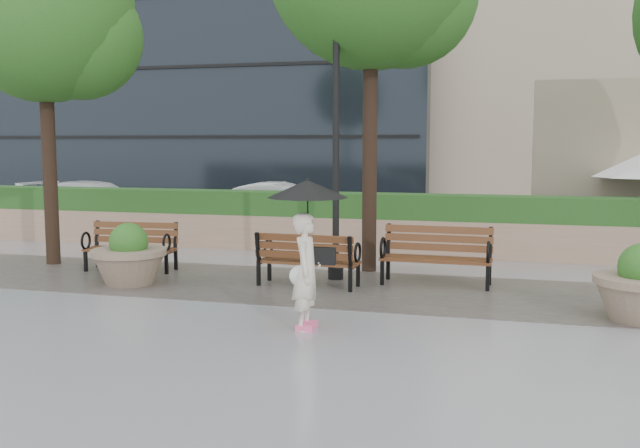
% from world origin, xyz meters
% --- Properties ---
extents(ground, '(100.00, 100.00, 0.00)m').
position_xyz_m(ground, '(0.00, 0.00, 0.00)').
color(ground, gray).
rests_on(ground, ground).
extents(cobble_strip, '(28.00, 3.20, 0.01)m').
position_xyz_m(cobble_strip, '(0.00, 3.00, 0.01)').
color(cobble_strip, '#383330').
rests_on(cobble_strip, ground).
extents(hedge_wall, '(24.00, 0.80, 1.35)m').
position_xyz_m(hedge_wall, '(0.00, 7.00, 0.66)').
color(hedge_wall, tan).
rests_on(hedge_wall, ground).
extents(asphalt_street, '(40.00, 7.00, 0.00)m').
position_xyz_m(asphalt_street, '(0.00, 11.00, 0.00)').
color(asphalt_street, black).
rests_on(asphalt_street, ground).
extents(bench_1, '(1.79, 0.85, 0.93)m').
position_xyz_m(bench_1, '(-3.07, 3.51, 0.28)').
color(bench_1, '#5A2F1A').
rests_on(bench_1, ground).
extents(bench_2, '(1.79, 0.80, 0.94)m').
position_xyz_m(bench_2, '(0.68, 2.96, 0.28)').
color(bench_2, '#5A2F1A').
rests_on(bench_2, ground).
extents(bench_3, '(1.92, 0.80, 1.02)m').
position_xyz_m(bench_3, '(2.81, 3.66, 0.30)').
color(bench_3, '#5A2F1A').
rests_on(bench_3, ground).
extents(planter_left, '(1.31, 1.31, 1.09)m').
position_xyz_m(planter_left, '(-2.40, 2.30, 0.43)').
color(planter_left, '#7F6B56').
rests_on(planter_left, ground).
extents(lamppost, '(0.28, 0.28, 4.47)m').
position_xyz_m(lamppost, '(0.98, 3.71, 1.98)').
color(lamppost, black).
rests_on(lamppost, ground).
extents(tree_0, '(3.65, 3.59, 6.86)m').
position_xyz_m(tree_0, '(-4.87, 3.87, 4.93)').
color(tree_0, black).
rests_on(tree_0, ground).
extents(car_left, '(4.73, 2.23, 1.33)m').
position_xyz_m(car_left, '(-7.96, 9.96, 0.67)').
color(car_left, silver).
rests_on(car_left, ground).
extents(car_right, '(4.18, 1.69, 1.35)m').
position_xyz_m(car_right, '(-2.24, 10.43, 0.68)').
color(car_right, silver).
rests_on(car_right, ground).
extents(pedestrian, '(1.09, 1.09, 1.99)m').
position_xyz_m(pedestrian, '(1.45, 0.28, 1.21)').
color(pedestrian, beige).
rests_on(pedestrian, ground).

